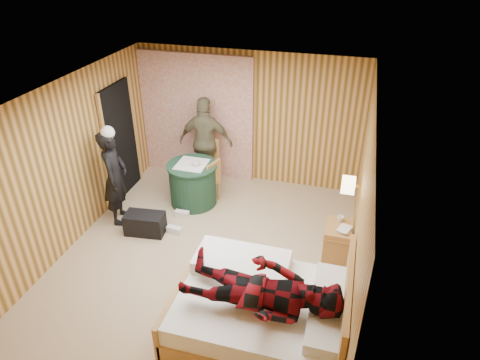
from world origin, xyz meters
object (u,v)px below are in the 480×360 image
(man_at_table, at_px, (206,142))
(man_on_bed, at_px, (262,283))
(bed, at_px, (262,310))
(chair_far, at_px, (207,159))
(wall_lamp, at_px, (349,185))
(round_table, at_px, (193,183))
(woman_standing, at_px, (115,177))
(chair_near, at_px, (210,179))
(nightstand, at_px, (337,240))
(duffel_bag, at_px, (145,223))

(man_at_table, xyz_separation_m, man_on_bed, (1.86, -3.42, 0.11))
(bed, height_order, man_on_bed, man_on_bed)
(chair_far, distance_m, man_on_bed, 3.87)
(wall_lamp, bearing_deg, bed, -117.24)
(wall_lamp, relative_size, chair_far, 0.28)
(wall_lamp, height_order, round_table, wall_lamp)
(wall_lamp, height_order, woman_standing, woman_standing)
(chair_near, height_order, man_at_table, man_at_table)
(round_table, bearing_deg, woman_standing, -140.54)
(chair_far, distance_m, man_at_table, 0.33)
(chair_far, distance_m, woman_standing, 1.85)
(wall_lamp, relative_size, round_table, 0.29)
(chair_far, bearing_deg, nightstand, -20.25)
(man_at_table, relative_size, man_on_bed, 0.97)
(wall_lamp, xyz_separation_m, man_on_bed, (-0.77, -1.78, -0.33))
(wall_lamp, height_order, chair_far, wall_lamp)
(nightstand, bearing_deg, chair_far, 150.09)
(wall_lamp, distance_m, bed, 2.00)
(chair_near, height_order, man_on_bed, man_on_bed)
(nightstand, height_order, woman_standing, woman_standing)
(wall_lamp, bearing_deg, round_table, 161.11)
(duffel_bag, bearing_deg, round_table, 61.57)
(bed, height_order, chair_near, bed)
(wall_lamp, bearing_deg, man_on_bed, -113.48)
(wall_lamp, distance_m, man_at_table, 3.13)
(wall_lamp, relative_size, chair_near, 0.31)
(man_at_table, bearing_deg, nightstand, 146.21)
(nightstand, bearing_deg, man_at_table, 149.52)
(round_table, distance_m, chair_near, 0.31)
(chair_far, bearing_deg, man_at_table, 117.67)
(chair_near, xyz_separation_m, woman_standing, (-1.28, -0.92, 0.33))
(bed, bearing_deg, round_table, 126.76)
(round_table, relative_size, chair_near, 1.06)
(nightstand, relative_size, duffel_bag, 0.87)
(woman_standing, bearing_deg, man_on_bed, -137.85)
(chair_far, bearing_deg, chair_near, -56.20)
(chair_near, xyz_separation_m, duffel_bag, (-0.71, -1.15, -0.31))
(duffel_bag, bearing_deg, man_at_table, 70.17)
(round_table, bearing_deg, man_on_bed, -55.27)
(man_on_bed, bearing_deg, chair_near, 119.57)
(chair_far, height_order, man_at_table, man_at_table)
(nightstand, height_order, chair_far, chair_far)
(woman_standing, height_order, man_on_bed, man_on_bed)
(bed, distance_m, duffel_bag, 2.66)
(bed, height_order, nightstand, bed)
(round_table, distance_m, chair_far, 0.71)
(chair_near, height_order, duffel_bag, chair_near)
(round_table, distance_m, man_at_table, 0.87)
(nightstand, bearing_deg, man_on_bed, -111.07)
(wall_lamp, relative_size, duffel_bag, 0.42)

